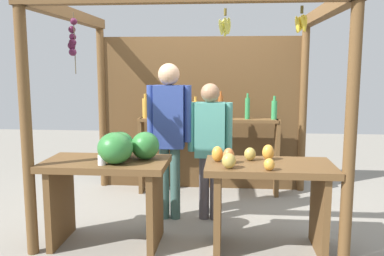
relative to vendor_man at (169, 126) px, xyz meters
name	(u,v)px	position (x,y,z in m)	size (l,w,h in m)	color
ground_plane	(194,215)	(0.25, 0.12, -1.03)	(12.00, 12.00, 0.00)	gray
market_stall	(197,92)	(0.25, 0.59, 0.33)	(2.84, 2.29, 2.29)	brown
fruit_counter_left	(114,171)	(-0.42, -0.70, -0.32)	(1.14, 0.66, 1.09)	brown
fruit_counter_right	(266,187)	(0.98, -0.70, -0.44)	(1.14, 0.64, 0.95)	brown
bottle_shelf_unit	(207,135)	(0.36, 0.93, -0.24)	(1.82, 0.22, 1.35)	brown
vendor_man	(169,126)	(0.00, 0.00, 0.00)	(0.48, 0.23, 1.70)	#3B5E57
vendor_woman	(210,140)	(0.44, 0.03, -0.14)	(0.48, 0.20, 1.49)	#4D484F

